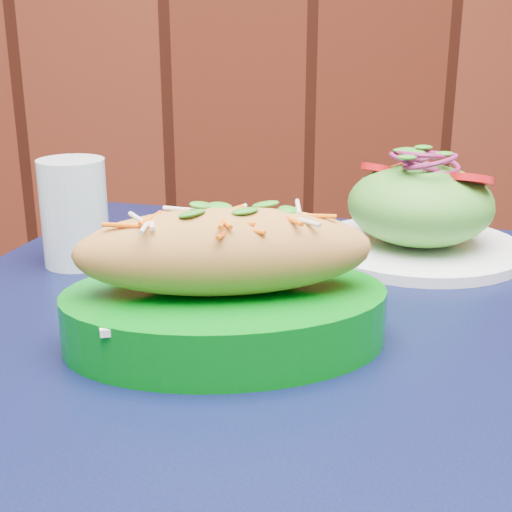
{
  "coord_description": "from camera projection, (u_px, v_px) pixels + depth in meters",
  "views": [
    {
      "loc": [
        0.08,
        0.98,
        1.01
      ],
      "look_at": [
        0.13,
        1.58,
        0.81
      ],
      "focal_mm": 50.0,
      "sensor_mm": 36.0,
      "label": 1
    }
  ],
  "objects": [
    {
      "name": "cafe_table",
      "position": [
        319.0,
        431.0,
        0.63
      ],
      "size": [
        1.03,
        1.03,
        0.75
      ],
      "rotation": [
        0.0,
        0.0,
        -0.35
      ],
      "color": "black",
      "rests_on": "ground"
    },
    {
      "name": "banh_mi_basket",
      "position": [
        225.0,
        288.0,
        0.59
      ],
      "size": [
        0.27,
        0.18,
        0.12
      ],
      "rotation": [
        0.0,
        0.0,
        0.02
      ],
      "color": "#006E0E",
      "rests_on": "cafe_table"
    },
    {
      "name": "salad_plate",
      "position": [
        420.0,
        212.0,
        0.82
      ],
      "size": [
        0.24,
        0.24,
        0.12
      ],
      "rotation": [
        0.0,
        0.0,
        0.15
      ],
      "color": "white",
      "rests_on": "cafe_table"
    },
    {
      "name": "water_glass",
      "position": [
        74.0,
        213.0,
        0.78
      ],
      "size": [
        0.07,
        0.07,
        0.12
      ],
      "primitive_type": "cylinder",
      "color": "silver",
      "rests_on": "cafe_table"
    }
  ]
}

